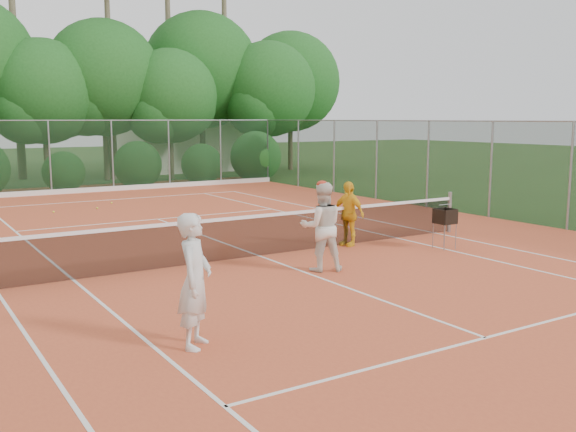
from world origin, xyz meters
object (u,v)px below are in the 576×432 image
object	(u,v)px
player_white	(195,281)
ball_hopper	(445,217)
player_yellow	(348,214)
player_center_grp	(322,226)

from	to	relation	value
player_white	ball_hopper	xyz separation A→B (m)	(7.76, 2.98, -0.16)
player_yellow	ball_hopper	world-z (taller)	player_yellow
player_white	ball_hopper	distance (m)	8.32
ball_hopper	player_white	bearing A→B (deg)	-167.47
player_yellow	ball_hopper	xyz separation A→B (m)	(1.72, -1.52, -0.03)
player_center_grp	ball_hopper	size ratio (longest dim) A/B	1.92
player_yellow	ball_hopper	size ratio (longest dim) A/B	1.64
player_center_grp	player_yellow	bearing A→B (deg)	41.23
player_center_grp	ball_hopper	bearing A→B (deg)	4.14
player_white	ball_hopper	world-z (taller)	player_white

